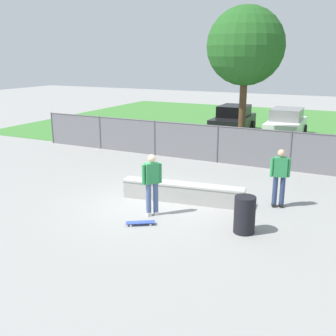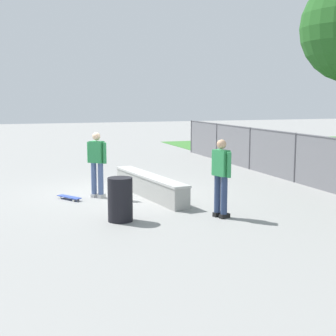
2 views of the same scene
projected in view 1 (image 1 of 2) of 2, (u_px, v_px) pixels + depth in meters
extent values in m
plane|color=gray|center=(152.00, 206.00, 12.52)|extent=(80.00, 80.00, 0.00)
cube|color=#3D7A33|center=(269.00, 127.00, 26.55)|extent=(30.51, 20.00, 0.02)
cube|color=#999993|center=(183.00, 193.00, 12.83)|extent=(3.93, 0.99, 0.55)
cube|color=#ADADA8|center=(183.00, 184.00, 12.75)|extent=(3.97, 1.03, 0.06)
cube|color=beige|center=(148.00, 213.00, 11.80)|extent=(0.27, 0.26, 0.10)
cube|color=beige|center=(156.00, 212.00, 11.88)|extent=(0.27, 0.26, 0.10)
cylinder|color=#475B89|center=(149.00, 198.00, 11.64)|extent=(0.15, 0.15, 0.88)
cylinder|color=#475B89|center=(156.00, 197.00, 11.72)|extent=(0.15, 0.15, 0.88)
cube|color=#2D8C4C|center=(152.00, 173.00, 11.48)|extent=(0.42, 0.43, 0.60)
cylinder|color=#2D8C4C|center=(144.00, 175.00, 11.40)|extent=(0.10, 0.10, 0.58)
cylinder|color=#2D8C4C|center=(160.00, 173.00, 11.58)|extent=(0.10, 0.10, 0.58)
sphere|color=beige|center=(152.00, 158.00, 11.37)|extent=(0.22, 0.22, 0.22)
cube|color=#334CB2|center=(140.00, 222.00, 11.10)|extent=(0.78, 0.60, 0.02)
cube|color=#B2B2B7|center=(150.00, 222.00, 11.13)|extent=(0.13, 0.15, 0.02)
cube|color=#B2B2B7|center=(131.00, 223.00, 11.07)|extent=(0.13, 0.15, 0.02)
cylinder|color=silver|center=(151.00, 225.00, 11.06)|extent=(0.06, 0.05, 0.05)
cylinder|color=silver|center=(150.00, 222.00, 11.22)|extent=(0.06, 0.05, 0.05)
cylinder|color=silver|center=(131.00, 226.00, 11.00)|extent=(0.06, 0.05, 0.05)
cylinder|color=silver|center=(131.00, 223.00, 11.16)|extent=(0.06, 0.05, 0.05)
cylinder|color=#4C4C51|center=(52.00, 128.00, 21.38)|extent=(0.07, 0.07, 1.63)
cylinder|color=#4C4C51|center=(100.00, 133.00, 20.07)|extent=(0.07, 0.07, 1.63)
cylinder|color=#4C4C51|center=(155.00, 138.00, 18.75)|extent=(0.07, 0.07, 1.63)
cylinder|color=#4C4C51|center=(218.00, 144.00, 17.44)|extent=(0.07, 0.07, 1.63)
cylinder|color=#4C4C51|center=(291.00, 151.00, 16.12)|extent=(0.07, 0.07, 1.63)
cylinder|color=#4C4C51|center=(218.00, 126.00, 17.23)|extent=(18.51, 0.05, 0.05)
cube|color=slate|center=(218.00, 144.00, 17.44)|extent=(18.51, 0.01, 1.63)
cylinder|color=#513823|center=(242.00, 117.00, 18.33)|extent=(0.32, 0.32, 3.64)
sphere|color=#21561E|center=(246.00, 46.00, 17.50)|extent=(3.41, 3.41, 3.41)
cube|color=black|center=(233.00, 122.00, 24.12)|extent=(1.90, 4.24, 0.70)
cube|color=black|center=(234.00, 111.00, 24.07)|extent=(1.65, 2.14, 0.64)
cylinder|color=black|center=(242.00, 133.00, 22.71)|extent=(0.23, 0.64, 0.64)
cylinder|color=black|center=(211.00, 130.00, 23.44)|extent=(0.23, 0.64, 0.64)
cylinder|color=black|center=(253.00, 126.00, 24.99)|extent=(0.23, 0.64, 0.64)
cylinder|color=black|center=(225.00, 124.00, 25.72)|extent=(0.23, 0.64, 0.64)
cube|color=silver|center=(285.00, 126.00, 22.72)|extent=(1.90, 4.24, 0.70)
cube|color=gray|center=(287.00, 114.00, 22.67)|extent=(1.65, 2.14, 0.64)
cylinder|color=black|center=(298.00, 138.00, 21.31)|extent=(0.23, 0.64, 0.64)
cylinder|color=black|center=(264.00, 135.00, 22.04)|extent=(0.23, 0.64, 0.64)
cylinder|color=black|center=(304.00, 130.00, 23.58)|extent=(0.23, 0.64, 0.64)
cylinder|color=black|center=(273.00, 128.00, 24.31)|extent=(0.23, 0.64, 0.64)
cube|color=black|center=(274.00, 205.00, 12.49)|extent=(0.19, 0.28, 0.10)
cube|color=black|center=(281.00, 205.00, 12.46)|extent=(0.19, 0.28, 0.10)
cylinder|color=navy|center=(275.00, 190.00, 12.33)|extent=(0.15, 0.15, 0.88)
cylinder|color=navy|center=(282.00, 190.00, 12.30)|extent=(0.15, 0.15, 0.88)
cube|color=#2D8C4C|center=(280.00, 167.00, 12.12)|extent=(0.43, 0.33, 0.60)
cylinder|color=#2D8C4C|center=(272.00, 167.00, 12.15)|extent=(0.10, 0.10, 0.58)
cylinder|color=#2D8C4C|center=(289.00, 168.00, 12.09)|extent=(0.10, 0.10, 0.58)
sphere|color=tan|center=(281.00, 153.00, 12.00)|extent=(0.22, 0.22, 0.22)
cylinder|color=black|center=(245.00, 215.00, 10.53)|extent=(0.56, 0.56, 0.99)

